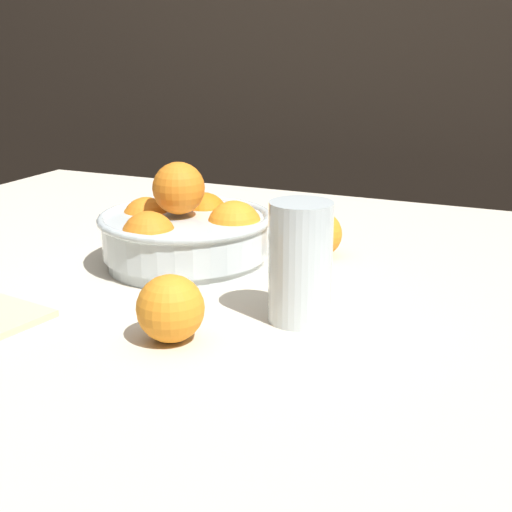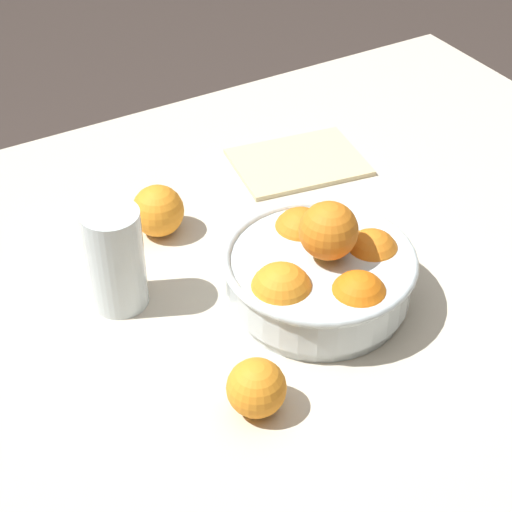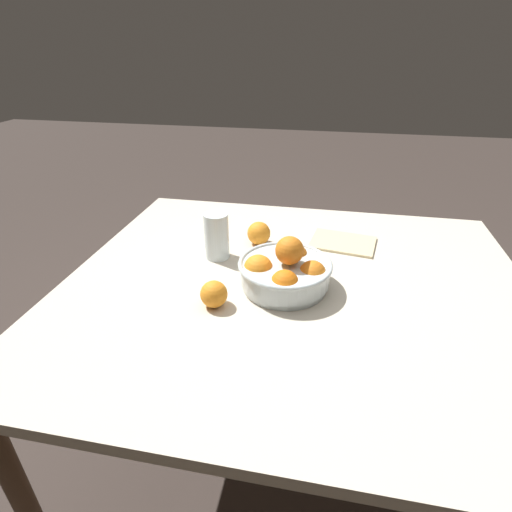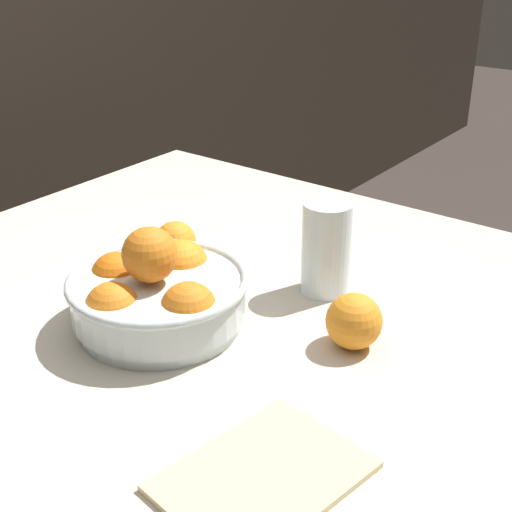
% 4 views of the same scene
% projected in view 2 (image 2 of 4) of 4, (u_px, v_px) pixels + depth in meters
% --- Properties ---
extents(dining_table, '(1.27, 1.12, 0.77)m').
position_uv_depth(dining_table, '(321.00, 324.00, 1.20)').
color(dining_table, beige).
rests_on(dining_table, ground_plane).
extents(fruit_bowl, '(0.25, 0.25, 0.15)m').
position_uv_depth(fruit_bowl, '(321.00, 272.00, 1.09)').
color(fruit_bowl, silver).
rests_on(fruit_bowl, dining_table).
extents(juice_glass, '(0.07, 0.07, 0.14)m').
position_uv_depth(juice_glass, '(116.00, 264.00, 1.09)').
color(juice_glass, '#F4A314').
rests_on(juice_glass, dining_table).
extents(orange_loose_near_bowl, '(0.07, 0.07, 0.07)m').
position_uv_depth(orange_loose_near_bowl, '(256.00, 388.00, 0.96)').
color(orange_loose_near_bowl, orange).
rests_on(orange_loose_near_bowl, dining_table).
extents(orange_loose_front, '(0.08, 0.08, 0.08)m').
position_uv_depth(orange_loose_front, '(158.00, 211.00, 1.22)').
color(orange_loose_front, orange).
rests_on(orange_loose_front, dining_table).
extents(napkin, '(0.23, 0.18, 0.01)m').
position_uv_depth(napkin, '(298.00, 162.00, 1.38)').
color(napkin, beige).
rests_on(napkin, dining_table).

